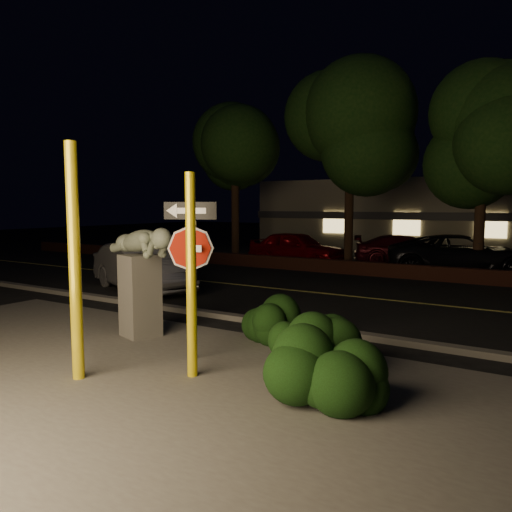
# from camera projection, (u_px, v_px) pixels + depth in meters

# --- Properties ---
(ground) EXTENTS (90.00, 90.00, 0.00)m
(ground) POSITION_uv_depth(u_px,v_px,m) (383.00, 282.00, 16.57)
(ground) COLOR black
(ground) RESTS_ON ground
(patio) EXTENTS (14.00, 6.00, 0.02)m
(patio) POSITION_uv_depth(u_px,v_px,m) (144.00, 380.00, 7.31)
(patio) COLOR #4C4944
(patio) RESTS_ON ground
(road) EXTENTS (80.00, 8.00, 0.01)m
(road) POSITION_uv_depth(u_px,v_px,m) (349.00, 296.00, 14.05)
(road) COLOR black
(road) RESTS_ON ground
(lane_marking) EXTENTS (80.00, 0.12, 0.00)m
(lane_marking) POSITION_uv_depth(u_px,v_px,m) (349.00, 296.00, 14.04)
(lane_marking) COLOR #C1B84D
(lane_marking) RESTS_ON road
(curb) EXTENTS (80.00, 0.25, 0.12)m
(curb) POSITION_uv_depth(u_px,v_px,m) (276.00, 323.00, 10.59)
(curb) COLOR #4C4944
(curb) RESTS_ON ground
(brick_wall) EXTENTS (40.00, 0.35, 0.50)m
(brick_wall) POSITION_uv_depth(u_px,v_px,m) (394.00, 271.00, 17.64)
(brick_wall) COLOR #441F15
(brick_wall) RESTS_ON ground
(parking_lot) EXTENTS (40.00, 12.00, 0.01)m
(parking_lot) POSITION_uv_depth(u_px,v_px,m) (432.00, 262.00, 22.47)
(parking_lot) COLOR black
(parking_lot) RESTS_ON ground
(building) EXTENTS (22.00, 10.20, 4.00)m
(building) POSITION_uv_depth(u_px,v_px,m) (465.00, 215.00, 28.99)
(building) COLOR gray
(building) RESTS_ON ground
(tree_far_a) EXTENTS (4.60, 4.60, 7.43)m
(tree_far_a) POSITION_uv_depth(u_px,v_px,m) (235.00, 144.00, 22.79)
(tree_far_a) COLOR black
(tree_far_a) RESTS_ON ground
(tree_far_b) EXTENTS (5.20, 5.20, 8.41)m
(tree_far_b) POSITION_uv_depth(u_px,v_px,m) (351.00, 118.00, 19.98)
(tree_far_b) COLOR black
(tree_far_b) RESTS_ON ground
(tree_far_c) EXTENTS (4.80, 4.80, 7.84)m
(tree_far_c) POSITION_uv_depth(u_px,v_px,m) (485.00, 114.00, 17.03)
(tree_far_c) COLOR black
(tree_far_c) RESTS_ON ground
(yellow_pole_left) EXTENTS (0.17, 0.17, 3.47)m
(yellow_pole_left) POSITION_uv_depth(u_px,v_px,m) (75.00, 263.00, 7.19)
(yellow_pole_left) COLOR yellow
(yellow_pole_left) RESTS_ON ground
(yellow_pole_right) EXTENTS (0.15, 0.15, 3.04)m
(yellow_pole_right) POSITION_uv_depth(u_px,v_px,m) (191.00, 277.00, 7.31)
(yellow_pole_right) COLOR yellow
(yellow_pole_right) RESTS_ON ground
(signpost) EXTENTS (0.84, 0.33, 2.61)m
(signpost) POSITION_uv_depth(u_px,v_px,m) (190.00, 249.00, 8.06)
(signpost) COLOR black
(signpost) RESTS_ON ground
(sculpture) EXTENTS (2.00, 1.08, 2.16)m
(sculpture) POSITION_uv_depth(u_px,v_px,m) (140.00, 269.00, 9.60)
(sculpture) COLOR #4C4944
(sculpture) RESTS_ON ground
(hedge_center) EXTENTS (1.89, 1.34, 0.89)m
(hedge_center) POSITION_uv_depth(u_px,v_px,m) (282.00, 320.00, 9.22)
(hedge_center) COLOR black
(hedge_center) RESTS_ON ground
(hedge_right) EXTENTS (1.90, 1.51, 1.10)m
(hedge_right) POSITION_uv_depth(u_px,v_px,m) (305.00, 334.00, 7.80)
(hedge_right) COLOR black
(hedge_right) RESTS_ON ground
(hedge_far_right) EXTENTS (1.49, 0.95, 1.02)m
(hedge_far_right) POSITION_uv_depth(u_px,v_px,m) (331.00, 366.00, 6.39)
(hedge_far_right) COLOR black
(hedge_far_right) RESTS_ON ground
(silver_sedan) EXTENTS (4.58, 2.98, 1.43)m
(silver_sedan) POSITION_uv_depth(u_px,v_px,m) (142.00, 267.00, 14.94)
(silver_sedan) COLOR silver
(silver_sedan) RESTS_ON ground
(parked_car_red) EXTENTS (4.32, 1.90, 1.45)m
(parked_car_red) POSITION_uv_depth(u_px,v_px,m) (297.00, 248.00, 21.48)
(parked_car_red) COLOR maroon
(parked_car_red) RESTS_ON ground
(parked_car_darkred) EXTENTS (4.77, 3.21, 1.28)m
(parked_car_darkred) POSITION_uv_depth(u_px,v_px,m) (407.00, 250.00, 21.25)
(parked_car_darkred) COLOR #420A13
(parked_car_darkred) RESTS_ON ground
(parked_car_dark) EXTENTS (5.81, 4.02, 1.48)m
(parked_car_dark) POSITION_uv_depth(u_px,v_px,m) (462.00, 255.00, 18.39)
(parked_car_dark) COLOR black
(parked_car_dark) RESTS_ON ground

